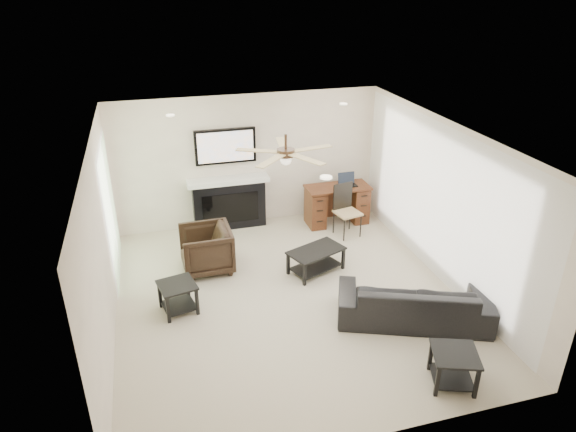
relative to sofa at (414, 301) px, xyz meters
name	(u,v)px	position (x,y,z in m)	size (l,w,h in m)	color
room_shell	(299,191)	(-1.35, 1.10, 1.38)	(5.50, 5.54, 2.52)	beige
sofa	(414,301)	(0.00, 0.00, 0.00)	(2.09, 0.82, 0.61)	black
armchair	(206,249)	(-2.60, 2.15, 0.07)	(0.79, 0.82, 0.74)	black
coffee_table	(316,261)	(-0.90, 1.60, -0.11)	(0.90, 0.50, 0.40)	black
end_table_near	(453,368)	(-0.15, -1.25, -0.08)	(0.52, 0.52, 0.45)	black
end_table_left	(178,298)	(-3.15, 1.10, -0.08)	(0.50, 0.50, 0.45)	black
fireplace_unit	(228,181)	(-1.97, 3.60, 0.65)	(1.52, 0.34, 1.91)	black
desk	(337,205)	(0.07, 3.23, 0.07)	(1.22, 0.56, 0.76)	#37170D
desk_chair	(348,211)	(0.07, 2.68, 0.18)	(0.42, 0.44, 0.97)	black
laptop	(348,180)	(0.27, 3.21, 0.57)	(0.33, 0.24, 0.23)	black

